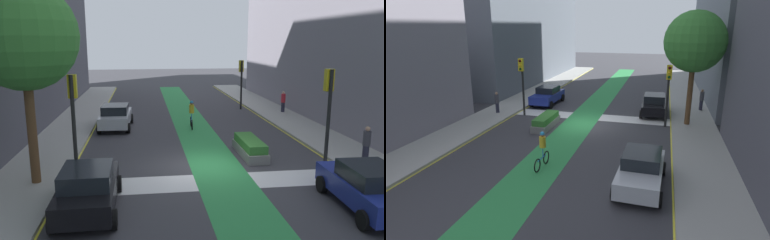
{
  "view_description": "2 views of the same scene",
  "coord_description": "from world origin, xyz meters",
  "views": [
    {
      "loc": [
        -2.74,
        -16.26,
        5.65
      ],
      "look_at": [
        -0.11,
        3.84,
        1.35
      ],
      "focal_mm": 35.22,
      "sensor_mm": 36.0,
      "label": 1
    },
    {
      "loc": [
        -5.2,
        21.31,
        6.88
      ],
      "look_at": [
        -0.71,
        4.6,
        1.7
      ],
      "focal_mm": 29.9,
      "sensor_mm": 36.0,
      "label": 2
    }
  ],
  "objects": [
    {
      "name": "traffic_signal_near_right",
      "position": [
        5.23,
        -1.03,
        3.11
      ],
      "size": [
        0.35,
        0.52,
        4.45
      ],
      "color": "black",
      "rests_on": "ground_plane"
    },
    {
      "name": "car_blue_right_near",
      "position": [
        4.72,
        -5.13,
        0.8
      ],
      "size": [
        2.14,
        4.26,
        1.57
      ],
      "color": "navy",
      "rests_on": "ground_plane"
    },
    {
      "name": "car_black_left_near",
      "position": [
        -4.65,
        -4.07,
        0.8
      ],
      "size": [
        2.06,
        4.22,
        1.57
      ],
      "color": "black",
      "rests_on": "ground_plane"
    },
    {
      "name": "car_silver_left_far",
      "position": [
        -4.56,
        8.26,
        0.8
      ],
      "size": [
        2.15,
        4.26,
        1.57
      ],
      "color": "#B2B7BF",
      "rests_on": "ground_plane"
    },
    {
      "name": "bike_lane_paint",
      "position": [
        0.48,
        0.0,
        0.0
      ],
      "size": [
        2.4,
        60.0,
        0.01
      ],
      "primitive_type": "cube",
      "color": "#2D8C47",
      "rests_on": "ground_plane"
    },
    {
      "name": "ground_plane",
      "position": [
        0.0,
        0.0,
        0.0
      ],
      "size": [
        120.0,
        120.0,
        0.0
      ],
      "primitive_type": "plane",
      "color": "#38383D"
    },
    {
      "name": "crosswalk_band",
      "position": [
        0.0,
        -2.0,
        0.0
      ],
      "size": [
        12.0,
        1.8,
        0.01
      ],
      "primitive_type": "cube",
      "color": "silver",
      "rests_on": "ground_plane"
    },
    {
      "name": "cyclist_in_lane",
      "position": [
        0.34,
        7.53,
        0.97
      ],
      "size": [
        0.32,
        1.73,
        1.86
      ],
      "color": "black",
      "rests_on": "ground_plane"
    },
    {
      "name": "median_planter",
      "position": [
        2.48,
        1.32,
        0.4
      ],
      "size": [
        1.01,
        3.29,
        0.85
      ],
      "color": "slate",
      "rests_on": "ground_plane"
    },
    {
      "name": "traffic_signal_near_left",
      "position": [
        -5.57,
        -0.78,
        3.03
      ],
      "size": [
        0.35,
        0.52,
        4.32
      ],
      "color": "black",
      "rests_on": "ground_plane"
    },
    {
      "name": "sidewalk_right",
      "position": [
        7.5,
        0.0,
        0.07
      ],
      "size": [
        3.0,
        60.0,
        0.15
      ],
      "primitive_type": "cube",
      "color": "#9E9E99",
      "rests_on": "ground_plane"
    },
    {
      "name": "curb_stripe_left",
      "position": [
        -6.0,
        0.0,
        0.01
      ],
      "size": [
        0.16,
        60.0,
        0.01
      ],
      "primitive_type": "cube",
      "color": "yellow",
      "rests_on": "ground_plane"
    },
    {
      "name": "sidewalk_left",
      "position": [
        -7.5,
        0.0,
        0.07
      ],
      "size": [
        3.0,
        60.0,
        0.15
      ],
      "primitive_type": "cube",
      "color": "#9E9E99",
      "rests_on": "ground_plane"
    },
    {
      "name": "street_tree_near",
      "position": [
        -7.04,
        -1.48,
        5.78
      ],
      "size": [
        4.03,
        4.03,
        7.67
      ],
      "color": "brown",
      "rests_on": "sidewalk_left"
    },
    {
      "name": "pedestrian_sidewalk_left_a",
      "position": [
        -8.34,
        -5.83,
        1.02
      ],
      "size": [
        0.34,
        0.34,
        1.71
      ],
      "color": "#262638",
      "rests_on": "sidewalk_left"
    },
    {
      "name": "pedestrian_sidewalk_right_a",
      "position": [
        7.36,
        -0.78,
        1.0
      ],
      "size": [
        0.34,
        0.34,
        1.67
      ],
      "color": "#262638",
      "rests_on": "sidewalk_right"
    },
    {
      "name": "curb_stripe_right",
      "position": [
        6.0,
        0.0,
        0.01
      ],
      "size": [
        0.16,
        60.0,
        0.01
      ],
      "primitive_type": "cube",
      "color": "yellow",
      "rests_on": "ground_plane"
    }
  ]
}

